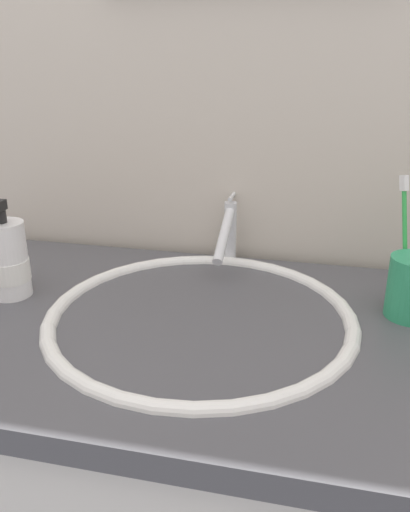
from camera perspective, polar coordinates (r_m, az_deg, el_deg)
The scene contains 5 objects.
tiled_wall_back at distance 1.02m, azimuth 4.68°, elevation 18.82°, with size 2.44×0.04×2.40m, color beige.
sink_basin at distance 0.83m, azimuth -0.47°, elevation -8.55°, with size 0.48×0.48×0.10m.
faucet at distance 0.99m, azimuth 2.53°, elevation 2.70°, with size 0.02×0.17×0.13m.
toothbrush_green at distance 0.87m, azimuth 20.97°, elevation 2.34°, with size 0.04×0.05×0.20m.
soap_dispenser at distance 0.92m, azimuth -20.72°, elevation -0.49°, with size 0.07×0.07×0.17m.
Camera 1 is at (0.15, -0.68, 1.24)m, focal length 36.66 mm.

